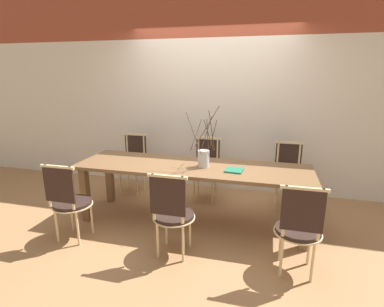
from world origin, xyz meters
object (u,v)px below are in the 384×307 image
at_px(chair_near_center, 299,227).
at_px(chair_far_center, 288,174).
at_px(vase_centerpiece, 204,157).
at_px(book_stack, 234,170).
at_px(dining_table, 192,173).

distance_m(chair_near_center, chair_far_center, 1.51).
bearing_deg(vase_centerpiece, chair_near_center, -35.23).
bearing_deg(chair_far_center, book_stack, 52.45).
xyz_separation_m(chair_near_center, chair_far_center, (-0.03, 1.51, 0.00)).
bearing_deg(book_stack, dining_table, 171.01).
xyz_separation_m(dining_table, book_stack, (0.52, -0.08, 0.10)).
distance_m(chair_near_center, vase_centerpiece, 1.33).
relative_size(dining_table, vase_centerpiece, 3.95).
height_order(chair_far_center, book_stack, chair_far_center).
bearing_deg(chair_near_center, book_stack, 134.91).
relative_size(chair_near_center, book_stack, 4.28).
bearing_deg(chair_far_center, vase_centerpiece, 37.46).
bearing_deg(dining_table, book_stack, -8.99).
bearing_deg(chair_near_center, dining_table, 147.54).
xyz_separation_m(dining_table, chair_near_center, (1.19, -0.76, -0.16)).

